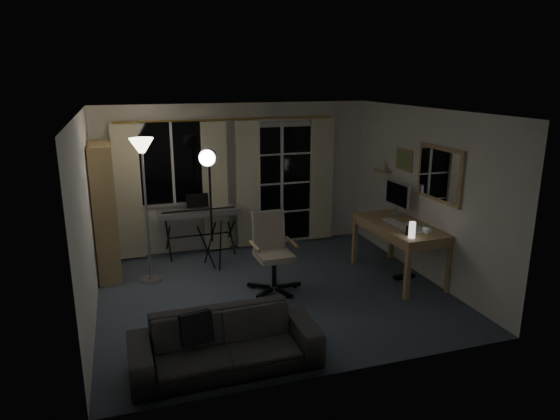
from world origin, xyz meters
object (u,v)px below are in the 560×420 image
object	(u,v)px
torchiere_lamp	(143,168)
office_chair	(271,244)
bookshelf	(103,215)
keyboard_piano	(199,213)
desk	(400,231)
monitor	(398,195)
sofa	(225,334)
studio_light	(209,172)
mug	(427,229)

from	to	relation	value
torchiere_lamp	office_chair	distance (m)	2.00
bookshelf	keyboard_piano	distance (m)	1.48
desk	monitor	bearing A→B (deg)	63.90
torchiere_lamp	desk	distance (m)	3.67
keyboard_piano	torchiere_lamp	bearing A→B (deg)	-137.52
torchiere_lamp	sofa	bearing A→B (deg)	-77.05
studio_light	sofa	xyz separation A→B (m)	(-0.35, -2.64, -1.13)
bookshelf	studio_light	xyz separation A→B (m)	(1.50, -0.21, 0.58)
studio_light	mug	size ratio (longest dim) A/B	14.26
keyboard_piano	studio_light	bearing A→B (deg)	-83.44
torchiere_lamp	sofa	xyz separation A→B (m)	(0.57, -2.46, -1.26)
torchiere_lamp	studio_light	size ratio (longest dim) A/B	1.09
studio_light	monitor	xyz separation A→B (m)	(2.70, -0.67, -0.39)
monitor	mug	bearing A→B (deg)	-98.32
torchiere_lamp	mug	world-z (taller)	torchiere_lamp
bookshelf	desk	xyz separation A→B (m)	(4.00, -1.33, -0.22)
office_chair	mug	world-z (taller)	office_chair
torchiere_lamp	office_chair	xyz separation A→B (m)	(1.56, -0.74, -1.00)
keyboard_piano	office_chair	distance (m)	1.69
office_chair	bookshelf	bearing A→B (deg)	150.22
studio_light	office_chair	xyz separation A→B (m)	(0.65, -0.92, -0.86)
office_chair	mug	xyz separation A→B (m)	(1.96, -0.70, 0.23)
bookshelf	office_chair	bearing A→B (deg)	-29.30
desk	office_chair	bearing A→B (deg)	171.37
mug	sofa	xyz separation A→B (m)	(-2.95, -1.02, -0.50)
desk	sofa	size ratio (longest dim) A/B	0.81
bookshelf	torchiere_lamp	size ratio (longest dim) A/B	0.95
bookshelf	keyboard_piano	world-z (taller)	bookshelf
keyboard_piano	desk	xyz separation A→B (m)	(2.59, -1.72, -0.02)
desk	sofa	xyz separation A→B (m)	(-2.85, -1.52, -0.33)
bookshelf	keyboard_piano	size ratio (longest dim) A/B	1.47
monitor	sofa	distance (m)	3.71
keyboard_piano	office_chair	bearing A→B (deg)	-65.34
torchiere_lamp	monitor	xyz separation A→B (m)	(3.62, -0.48, -0.53)
torchiere_lamp	mug	distance (m)	3.88
torchiere_lamp	desk	bearing A→B (deg)	-15.28
keyboard_piano	desk	distance (m)	3.11
monitor	mug	distance (m)	0.98
office_chair	torchiere_lamp	bearing A→B (deg)	152.85
monitor	office_chair	bearing A→B (deg)	-175.54
monitor	sofa	size ratio (longest dim) A/B	0.31
sofa	monitor	bearing A→B (deg)	32.28
office_chair	sofa	distance (m)	2.01
office_chair	desk	size ratio (longest dim) A/B	0.70
torchiere_lamp	sofa	world-z (taller)	torchiere_lamp
studio_light	mug	xyz separation A→B (m)	(2.61, -1.62, -0.63)
torchiere_lamp	office_chair	world-z (taller)	torchiere_lamp
office_chair	monitor	world-z (taller)	monitor
office_chair	mug	size ratio (longest dim) A/B	8.17
bookshelf	monitor	size ratio (longest dim) A/B	3.36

